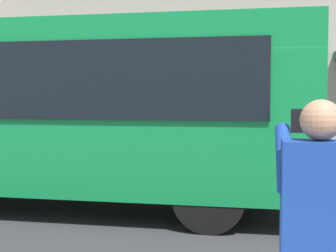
# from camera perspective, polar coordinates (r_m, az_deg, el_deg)

# --- Properties ---
(ground_plane) EXTENTS (60.00, 60.00, 0.00)m
(ground_plane) POSITION_cam_1_polar(r_m,az_deg,el_deg) (7.71, 16.29, -10.60)
(ground_plane) COLOR #2B2B2D
(red_bus) EXTENTS (9.05, 2.54, 3.08)m
(red_bus) POSITION_cam_1_polar(r_m,az_deg,el_deg) (8.31, -15.31, 2.15)
(red_bus) COLOR #0F7238
(red_bus) RESTS_ON ground_plane
(pedestrian_photographer) EXTENTS (0.53, 0.52, 1.70)m
(pedestrian_photographer) POSITION_cam_1_polar(r_m,az_deg,el_deg) (2.72, 17.87, -12.02)
(pedestrian_photographer) COLOR #2D2D33
(pedestrian_photographer) RESTS_ON sidewalk_curb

